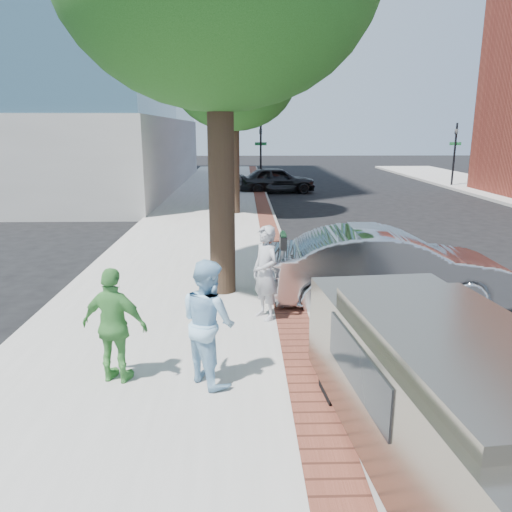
{
  "coord_description": "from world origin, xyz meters",
  "views": [
    {
      "loc": [
        -0.18,
        -8.06,
        3.43
      ],
      "look_at": [
        0.06,
        0.71,
        1.2
      ],
      "focal_mm": 35.0,
      "sensor_mm": 36.0,
      "label": 1
    }
  ],
  "objects_px": {
    "parking_meter": "(283,254)",
    "person_officer": "(208,322)",
    "person_gray": "(265,273)",
    "person_green": "(115,326)",
    "sedan_silver": "(387,268)",
    "bg_car": "(277,180)",
    "van": "(438,387)"
  },
  "relations": [
    {
      "from": "parking_meter",
      "to": "person_officer",
      "type": "height_order",
      "value": "person_officer"
    },
    {
      "from": "parking_meter",
      "to": "person_gray",
      "type": "height_order",
      "value": "person_gray"
    },
    {
      "from": "person_green",
      "to": "person_gray",
      "type": "bearing_deg",
      "value": -117.67
    },
    {
      "from": "parking_meter",
      "to": "person_officer",
      "type": "xyz_separation_m",
      "value": [
        -1.2,
        -2.78,
        -0.22
      ]
    },
    {
      "from": "parking_meter",
      "to": "person_gray",
      "type": "bearing_deg",
      "value": -123.53
    },
    {
      "from": "parking_meter",
      "to": "sedan_silver",
      "type": "distance_m",
      "value": 2.22
    },
    {
      "from": "parking_meter",
      "to": "bg_car",
      "type": "height_order",
      "value": "parking_meter"
    },
    {
      "from": "van",
      "to": "person_green",
      "type": "bearing_deg",
      "value": 150.07
    },
    {
      "from": "sedan_silver",
      "to": "person_green",
      "type": "bearing_deg",
      "value": 127.3
    },
    {
      "from": "bg_car",
      "to": "van",
      "type": "bearing_deg",
      "value": 174.47
    },
    {
      "from": "person_gray",
      "to": "van",
      "type": "height_order",
      "value": "person_gray"
    },
    {
      "from": "person_green",
      "to": "bg_car",
      "type": "distance_m",
      "value": 21.84
    },
    {
      "from": "parking_meter",
      "to": "person_gray",
      "type": "distance_m",
      "value": 0.67
    },
    {
      "from": "person_officer",
      "to": "sedan_silver",
      "type": "relative_size",
      "value": 0.36
    },
    {
      "from": "parking_meter",
      "to": "van",
      "type": "bearing_deg",
      "value": -74.43
    },
    {
      "from": "sedan_silver",
      "to": "bg_car",
      "type": "xyz_separation_m",
      "value": [
        -0.97,
        18.28,
        -0.05
      ]
    },
    {
      "from": "parking_meter",
      "to": "person_officer",
      "type": "relative_size",
      "value": 0.88
    },
    {
      "from": "person_green",
      "to": "person_officer",
      "type": "bearing_deg",
      "value": -166.05
    },
    {
      "from": "person_gray",
      "to": "person_officer",
      "type": "bearing_deg",
      "value": -52.19
    },
    {
      "from": "parking_meter",
      "to": "van",
      "type": "distance_m",
      "value": 4.58
    },
    {
      "from": "bg_car",
      "to": "van",
      "type": "distance_m",
      "value": 23.19
    },
    {
      "from": "person_officer",
      "to": "sedan_silver",
      "type": "height_order",
      "value": "person_officer"
    },
    {
      "from": "person_green",
      "to": "sedan_silver",
      "type": "bearing_deg",
      "value": -128.93
    },
    {
      "from": "person_green",
      "to": "van",
      "type": "relative_size",
      "value": 0.34
    },
    {
      "from": "sedan_silver",
      "to": "bg_car",
      "type": "distance_m",
      "value": 18.31
    },
    {
      "from": "person_gray",
      "to": "sedan_silver",
      "type": "xyz_separation_m",
      "value": [
        2.46,
        1.04,
        -0.22
      ]
    },
    {
      "from": "person_green",
      "to": "van",
      "type": "height_order",
      "value": "person_green"
    },
    {
      "from": "person_officer",
      "to": "van",
      "type": "xyz_separation_m",
      "value": [
        2.42,
        -1.62,
        -0.09
      ]
    },
    {
      "from": "person_officer",
      "to": "person_green",
      "type": "relative_size",
      "value": 1.07
    },
    {
      "from": "person_gray",
      "to": "sedan_silver",
      "type": "height_order",
      "value": "person_gray"
    },
    {
      "from": "person_gray",
      "to": "person_green",
      "type": "distance_m",
      "value": 3.05
    },
    {
      "from": "person_green",
      "to": "sedan_silver",
      "type": "relative_size",
      "value": 0.33
    }
  ]
}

